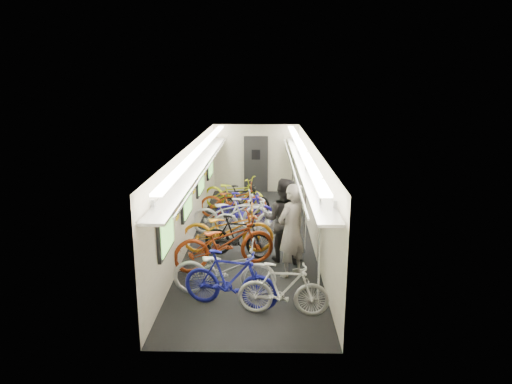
{
  "coord_description": "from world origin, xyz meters",
  "views": [
    {
      "loc": [
        0.35,
        -10.97,
        3.93
      ],
      "look_at": [
        0.1,
        0.24,
        1.15
      ],
      "focal_mm": 32.0,
      "sensor_mm": 36.0,
      "label": 1
    }
  ],
  "objects_px": {
    "passenger_near": "(291,230)",
    "bicycle_0": "(224,269)",
    "passenger_mid": "(283,220)",
    "backpack": "(292,201)",
    "bicycle_1": "(230,279)"
  },
  "relations": [
    {
      "from": "passenger_near",
      "to": "bicycle_0",
      "type": "bearing_deg",
      "value": -8.21
    },
    {
      "from": "bicycle_0",
      "to": "passenger_mid",
      "type": "xyz_separation_m",
      "value": [
        1.15,
        1.7,
        0.43
      ]
    },
    {
      "from": "bicycle_0",
      "to": "passenger_mid",
      "type": "relative_size",
      "value": 1.04
    },
    {
      "from": "bicycle_0",
      "to": "backpack",
      "type": "height_order",
      "value": "backpack"
    },
    {
      "from": "bicycle_1",
      "to": "passenger_mid",
      "type": "bearing_deg",
      "value": -9.93
    },
    {
      "from": "bicycle_1",
      "to": "passenger_near",
      "type": "height_order",
      "value": "passenger_near"
    },
    {
      "from": "passenger_mid",
      "to": "backpack",
      "type": "distance_m",
      "value": 0.51
    },
    {
      "from": "passenger_mid",
      "to": "bicycle_0",
      "type": "bearing_deg",
      "value": 70.28
    },
    {
      "from": "passenger_near",
      "to": "backpack",
      "type": "distance_m",
      "value": 1.17
    },
    {
      "from": "backpack",
      "to": "bicycle_1",
      "type": "bearing_deg",
      "value": -117.31
    },
    {
      "from": "bicycle_0",
      "to": "bicycle_1",
      "type": "height_order",
      "value": "bicycle_1"
    },
    {
      "from": "bicycle_0",
      "to": "passenger_near",
      "type": "xyz_separation_m",
      "value": [
        1.29,
        0.89,
        0.46
      ]
    },
    {
      "from": "passenger_near",
      "to": "passenger_mid",
      "type": "height_order",
      "value": "passenger_near"
    },
    {
      "from": "passenger_near",
      "to": "backpack",
      "type": "bearing_deg",
      "value": -136.84
    },
    {
      "from": "bicycle_1",
      "to": "backpack",
      "type": "relative_size",
      "value": 4.58
    }
  ]
}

